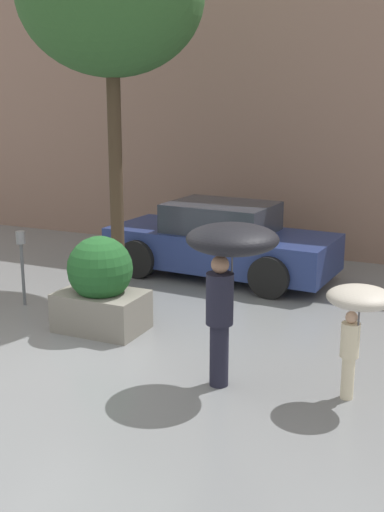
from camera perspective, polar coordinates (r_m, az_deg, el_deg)
name	(u,v)px	position (r m, az deg, el deg)	size (l,w,h in m)	color
ground_plane	(80,355)	(8.55, -9.92, -8.65)	(40.00, 40.00, 0.00)	slate
building_facade	(252,109)	(13.73, 5.35, 12.91)	(18.00, 0.30, 6.00)	#8C6B5B
planter_box	(101,287)	(9.17, -8.12, -2.70)	(1.23, 0.93, 1.37)	gray
person_adult	(229,257)	(7.14, 3.35, -0.05)	(1.04, 1.04, 1.90)	#1E1E2D
person_child	(358,309)	(7.07, 14.53, -4.55)	(0.71, 0.71, 1.31)	beige
parked_car_near	(221,242)	(11.84, 2.60, 1.24)	(4.26, 2.09, 1.37)	navy
parking_meter	(21,252)	(10.46, -14.93, 0.34)	(0.14, 0.14, 1.21)	#595B60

